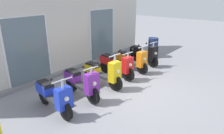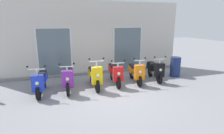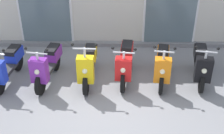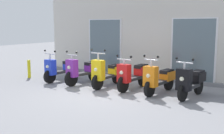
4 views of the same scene
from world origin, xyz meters
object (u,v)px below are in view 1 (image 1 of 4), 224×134
(scooter_yellow, at_px, (103,73))
(scooter_red, at_px, (117,65))
(scooter_blue, at_px, (54,96))
(scooter_purple, at_px, (81,82))
(scooter_orange, at_px, (132,60))
(trash_bin, at_px, (153,48))
(scooter_black, at_px, (144,54))

(scooter_yellow, relative_size, scooter_red, 0.99)
(scooter_blue, bearing_deg, scooter_purple, 0.42)
(scooter_purple, distance_m, scooter_orange, 2.82)
(scooter_blue, xyz_separation_m, scooter_purple, (0.99, 0.01, 0.03))
(scooter_orange, bearing_deg, scooter_yellow, -177.91)
(scooter_orange, height_order, trash_bin, scooter_orange)
(scooter_orange, bearing_deg, scooter_purple, -177.99)
(scooter_blue, height_order, trash_bin, scooter_blue)
(scooter_orange, xyz_separation_m, scooter_black, (0.95, 0.00, 0.03))
(scooter_yellow, xyz_separation_m, scooter_orange, (1.82, 0.07, -0.02))
(scooter_purple, xyz_separation_m, trash_bin, (5.02, 0.35, -0.02))
(scooter_blue, xyz_separation_m, scooter_black, (4.76, 0.11, 0.03))
(trash_bin, bearing_deg, scooter_orange, -173.53)
(scooter_purple, height_order, scooter_yellow, scooter_yellow)
(scooter_blue, xyz_separation_m, trash_bin, (6.01, 0.36, 0.01))
(scooter_blue, relative_size, scooter_red, 0.94)
(scooter_red, distance_m, scooter_black, 1.86)
(scooter_red, xyz_separation_m, trash_bin, (3.12, 0.18, -0.02))
(scooter_purple, bearing_deg, scooter_yellow, 1.87)
(scooter_purple, bearing_deg, scooter_orange, 2.01)
(scooter_black, bearing_deg, scooter_purple, -178.48)
(scooter_red, distance_m, trash_bin, 3.12)
(scooter_blue, relative_size, scooter_black, 1.05)
(scooter_purple, relative_size, scooter_orange, 1.02)
(scooter_blue, bearing_deg, scooter_black, 1.29)
(scooter_black, distance_m, trash_bin, 1.28)
(scooter_purple, distance_m, scooter_black, 3.77)
(scooter_orange, bearing_deg, scooter_blue, -178.40)
(scooter_yellow, bearing_deg, scooter_orange, 2.09)
(scooter_blue, relative_size, scooter_yellow, 0.95)
(scooter_blue, bearing_deg, scooter_orange, 1.60)
(scooter_red, relative_size, trash_bin, 1.79)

